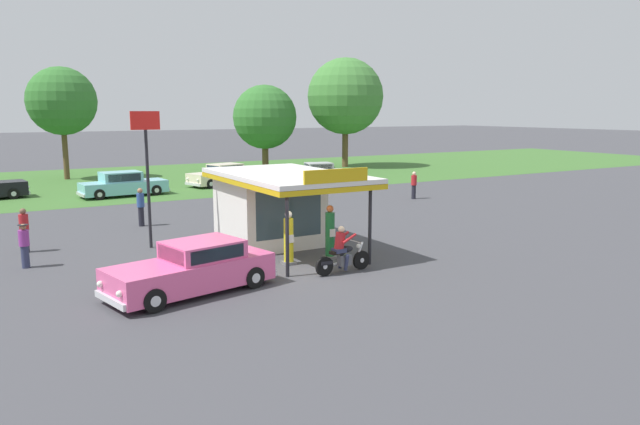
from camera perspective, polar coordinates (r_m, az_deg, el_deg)
name	(u,v)px	position (r m, az deg, el deg)	size (l,w,h in m)	color
ground_plane	(306,272)	(19.98, -1.35, -5.68)	(300.00, 300.00, 0.00)	#424247
grass_verge_strip	(116,181)	(48.08, -18.89, 2.84)	(120.00, 24.00, 0.01)	#3D6B2D
service_station_kiosk	(273,202)	(23.56, -4.48, 0.99)	(4.11, 7.12, 3.45)	silver
gas_pump_nearside	(289,240)	(20.77, -3.01, -2.64)	(0.44, 0.44, 1.90)	slate
gas_pump_offside	(330,234)	(21.56, 0.96, -2.09)	(0.44, 0.44, 1.96)	slate
motorcycle_with_rider	(342,253)	(19.71, 2.14, -3.93)	(2.15, 0.70, 1.58)	black
featured_classic_sedan	(193,269)	(18.01, -12.04, -5.32)	(5.28, 2.90, 1.50)	#E55993
parked_car_second_row_spare	(123,185)	(39.51, -18.26, 2.52)	(5.49, 2.33, 1.54)	#7AC6D1
parked_car_back_row_far_right	(315,174)	(44.81, -0.48, 3.74)	(5.40, 2.95, 1.47)	#B7B7BC
parked_car_back_row_right	(223,176)	(43.55, -9.26, 3.50)	(5.38, 3.15, 1.54)	beige
bystander_standing_back_lot	(24,229)	(25.10, -26.39, -1.43)	(0.34, 0.34, 1.69)	black
bystander_chatting_near_pumps	(24,245)	(22.63, -26.38, -2.77)	(0.34, 0.34, 1.52)	#2D3351
bystander_leaning_by_kiosk	(414,185)	(36.74, 8.95, 2.66)	(0.34, 0.34, 1.67)	black
bystander_admiring_sedan	(141,206)	(28.84, -16.74, 0.61)	(0.34, 0.34, 1.78)	black
tree_oak_right	(345,97)	(57.29, 2.42, 10.91)	(7.14, 7.14, 10.22)	brown
tree_oak_far_left	(62,101)	(50.68, -23.42, 9.72)	(5.23, 5.23, 8.66)	brown
tree_oak_far_right	(264,118)	(55.23, -5.33, 8.95)	(5.81, 5.81, 7.65)	brown
roadside_pole_sign	(147,157)	(23.84, -16.20, 5.15)	(1.10, 0.12, 5.28)	black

